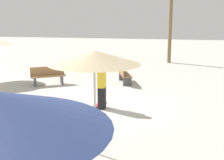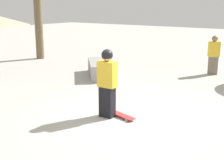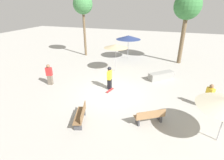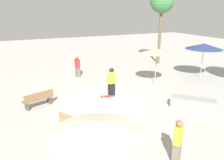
{
  "view_description": "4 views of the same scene",
  "coord_description": "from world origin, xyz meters",
  "px_view_note": "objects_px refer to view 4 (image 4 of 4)",
  "views": [
    {
      "loc": [
        -2.79,
        10.85,
        3.31
      ],
      "look_at": [
        -0.74,
        0.27,
        0.99
      ],
      "focal_mm": 50.0,
      "sensor_mm": 36.0,
      "label": 1
    },
    {
      "loc": [
        -6.39,
        -3.95,
        2.76
      ],
      "look_at": [
        0.17,
        0.77,
        0.79
      ],
      "focal_mm": 50.0,
      "sensor_mm": 36.0,
      "label": 2
    },
    {
      "loc": [
        3.4,
        -10.36,
        5.83
      ],
      "look_at": [
        -0.06,
        -0.01,
        0.96
      ],
      "focal_mm": 28.0,
      "sensor_mm": 36.0,
      "label": 3
    },
    {
      "loc": [
        10.73,
        -4.65,
        4.92
      ],
      "look_at": [
        -0.39,
        0.5,
        0.98
      ],
      "focal_mm": 35.0,
      "sensor_mm": 36.0,
      "label": 4
    }
  ],
  "objects_px": {
    "skateboard": "(107,96)",
    "bystander_far": "(78,67)",
    "shade_umbrella_cream": "(97,128)",
    "bench_far": "(38,99)",
    "shade_umbrella_navy": "(204,46)",
    "skater_main": "(112,81)",
    "palm_tree_center_right": "(162,3)",
    "concrete_ledge": "(193,103)",
    "bench_near": "(76,125)",
    "shade_umbrella_tan": "(157,51)",
    "bystander_watching": "(178,141)"
  },
  "relations": [
    {
      "from": "concrete_ledge",
      "to": "bystander_far",
      "type": "xyz_separation_m",
      "value": [
        -8.02,
        -3.81,
        0.53
      ]
    },
    {
      "from": "skater_main",
      "to": "shade_umbrella_cream",
      "type": "distance_m",
      "value": 7.37
    },
    {
      "from": "concrete_ledge",
      "to": "bystander_far",
      "type": "distance_m",
      "value": 8.9
    },
    {
      "from": "shade_umbrella_cream",
      "to": "bench_near",
      "type": "bearing_deg",
      "value": 175.13
    },
    {
      "from": "skateboard",
      "to": "bench_far",
      "type": "relative_size",
      "value": 0.5
    },
    {
      "from": "skater_main",
      "to": "shade_umbrella_tan",
      "type": "height_order",
      "value": "shade_umbrella_tan"
    },
    {
      "from": "skater_main",
      "to": "bench_near",
      "type": "height_order",
      "value": "skater_main"
    },
    {
      "from": "shade_umbrella_cream",
      "to": "bystander_watching",
      "type": "distance_m",
      "value": 3.11
    },
    {
      "from": "bystander_far",
      "to": "shade_umbrella_navy",
      "type": "bearing_deg",
      "value": -125.99
    },
    {
      "from": "bench_near",
      "to": "shade_umbrella_navy",
      "type": "bearing_deg",
      "value": 77.26
    },
    {
      "from": "shade_umbrella_tan",
      "to": "palm_tree_center_right",
      "type": "height_order",
      "value": "palm_tree_center_right"
    },
    {
      "from": "shade_umbrella_navy",
      "to": "shade_umbrella_cream",
      "type": "bearing_deg",
      "value": -57.92
    },
    {
      "from": "skater_main",
      "to": "bench_near",
      "type": "xyz_separation_m",
      "value": [
        3.3,
        -3.13,
        -0.5
      ]
    },
    {
      "from": "palm_tree_center_right",
      "to": "concrete_ledge",
      "type": "bearing_deg",
      "value": -26.21
    },
    {
      "from": "skater_main",
      "to": "palm_tree_center_right",
      "type": "xyz_separation_m",
      "value": [
        -5.64,
        7.54,
        4.61
      ]
    },
    {
      "from": "concrete_ledge",
      "to": "bystander_watching",
      "type": "distance_m",
      "value": 4.67
    },
    {
      "from": "concrete_ledge",
      "to": "bystander_watching",
      "type": "height_order",
      "value": "bystander_watching"
    },
    {
      "from": "concrete_ledge",
      "to": "bench_near",
      "type": "bearing_deg",
      "value": -91.45
    },
    {
      "from": "shade_umbrella_tan",
      "to": "palm_tree_center_right",
      "type": "xyz_separation_m",
      "value": [
        -4.99,
        3.93,
        3.2
      ]
    },
    {
      "from": "bench_far",
      "to": "shade_umbrella_navy",
      "type": "relative_size",
      "value": 0.62
    },
    {
      "from": "concrete_ledge",
      "to": "bench_near",
      "type": "distance_m",
      "value": 6.19
    },
    {
      "from": "shade_umbrella_cream",
      "to": "shade_umbrella_tan",
      "type": "distance_m",
      "value": 9.98
    },
    {
      "from": "skater_main",
      "to": "bystander_far",
      "type": "bearing_deg",
      "value": -83.95
    },
    {
      "from": "concrete_ledge",
      "to": "palm_tree_center_right",
      "type": "distance_m",
      "value": 11.42
    },
    {
      "from": "skater_main",
      "to": "shade_umbrella_cream",
      "type": "height_order",
      "value": "shade_umbrella_cream"
    },
    {
      "from": "bench_far",
      "to": "shade_umbrella_cream",
      "type": "relative_size",
      "value": 0.65
    },
    {
      "from": "bench_near",
      "to": "concrete_ledge",
      "type": "bearing_deg",
      "value": 56.38
    },
    {
      "from": "bench_far",
      "to": "shade_umbrella_navy",
      "type": "height_order",
      "value": "shade_umbrella_navy"
    },
    {
      "from": "skateboard",
      "to": "bystander_far",
      "type": "xyz_separation_m",
      "value": [
        -4.72,
        -0.4,
        0.75
      ]
    },
    {
      "from": "skateboard",
      "to": "concrete_ledge",
      "type": "bearing_deg",
      "value": 149.88
    },
    {
      "from": "skater_main",
      "to": "shade_umbrella_navy",
      "type": "height_order",
      "value": "shade_umbrella_navy"
    },
    {
      "from": "palm_tree_center_right",
      "to": "bystander_far",
      "type": "distance_m",
      "value": 9.6
    },
    {
      "from": "bench_far",
      "to": "shade_umbrella_tan",
      "type": "xyz_separation_m",
      "value": [
        -0.52,
        7.8,
        1.9
      ]
    },
    {
      "from": "bench_far",
      "to": "bystander_watching",
      "type": "distance_m",
      "value": 7.49
    },
    {
      "from": "bystander_far",
      "to": "shade_umbrella_tan",
      "type": "bearing_deg",
      "value": -142.51
    },
    {
      "from": "shade_umbrella_cream",
      "to": "bench_far",
      "type": "bearing_deg",
      "value": -173.12
    },
    {
      "from": "shade_umbrella_tan",
      "to": "palm_tree_center_right",
      "type": "distance_m",
      "value": 7.11
    },
    {
      "from": "bench_near",
      "to": "shade_umbrella_cream",
      "type": "bearing_deg",
      "value": -37.05
    },
    {
      "from": "bystander_far",
      "to": "shade_umbrella_cream",
      "type": "bearing_deg",
      "value": 155.9
    },
    {
      "from": "bystander_watching",
      "to": "bench_near",
      "type": "bearing_deg",
      "value": -87.87
    },
    {
      "from": "skateboard",
      "to": "palm_tree_center_right",
      "type": "xyz_separation_m",
      "value": [
        -5.8,
        7.88,
        5.48
      ]
    },
    {
      "from": "shade_umbrella_tan",
      "to": "bystander_far",
      "type": "xyz_separation_m",
      "value": [
        -3.91,
        -4.36,
        -1.52
      ]
    },
    {
      "from": "shade_umbrella_cream",
      "to": "shade_umbrella_tan",
      "type": "bearing_deg",
      "value": 135.38
    },
    {
      "from": "skateboard",
      "to": "shade_umbrella_navy",
      "type": "bearing_deg",
      "value": -161.09
    },
    {
      "from": "skater_main",
      "to": "bench_far",
      "type": "relative_size",
      "value": 1.03
    },
    {
      "from": "concrete_ledge",
      "to": "bystander_far",
      "type": "height_order",
      "value": "bystander_far"
    },
    {
      "from": "bench_near",
      "to": "shade_umbrella_navy",
      "type": "relative_size",
      "value": 0.6
    },
    {
      "from": "bench_near",
      "to": "skateboard",
      "type": "bearing_deg",
      "value": 106.34
    },
    {
      "from": "concrete_ledge",
      "to": "bystander_watching",
      "type": "xyz_separation_m",
      "value": [
        2.94,
        -3.6,
        0.49
      ]
    },
    {
      "from": "shade_umbrella_cream",
      "to": "shade_umbrella_tan",
      "type": "relative_size",
      "value": 1.02
    }
  ]
}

